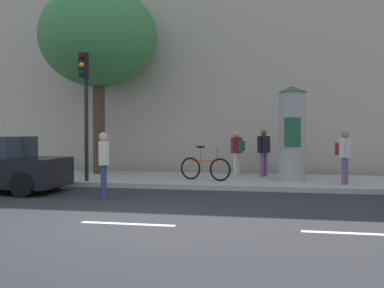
% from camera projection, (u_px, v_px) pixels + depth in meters
% --- Properties ---
extents(ground_plane, '(80.00, 80.00, 0.00)m').
position_uv_depth(ground_plane, '(128.00, 224.00, 8.33)').
color(ground_plane, '#2B2B2D').
extents(sidewalk_curb, '(36.00, 4.00, 0.15)m').
position_uv_depth(sidewalk_curb, '(198.00, 180.00, 15.19)').
color(sidewalk_curb, '#B2ADA3').
rests_on(sidewalk_curb, ground_plane).
extents(lane_markings, '(25.80, 0.16, 0.01)m').
position_uv_depth(lane_markings, '(128.00, 224.00, 8.33)').
color(lane_markings, silver).
rests_on(lane_markings, ground_plane).
extents(building_backdrop, '(36.00, 5.00, 9.43)m').
position_uv_depth(building_backdrop, '(219.00, 63.00, 19.96)').
color(building_backdrop, '#B7A893').
rests_on(building_backdrop, ground_plane).
extents(traffic_light, '(0.24, 0.45, 3.96)m').
position_uv_depth(traffic_light, '(85.00, 95.00, 14.02)').
color(traffic_light, black).
rests_on(traffic_light, sidewalk_curb).
extents(poster_column, '(0.91, 0.91, 2.98)m').
position_uv_depth(poster_column, '(292.00, 133.00, 14.34)').
color(poster_column, '#9E9B93').
rests_on(poster_column, sidewalk_curb).
extents(street_tree, '(4.30, 4.30, 6.85)m').
position_uv_depth(street_tree, '(99.00, 38.00, 16.65)').
color(street_tree, '#4C3826').
rests_on(street_tree, sidewalk_curb).
extents(pedestrian_in_red_top, '(0.39, 0.54, 1.68)m').
position_uv_depth(pedestrian_in_red_top, '(104.00, 160.00, 11.54)').
color(pedestrian_in_red_top, navy).
rests_on(pedestrian_in_red_top, ground_plane).
extents(pedestrian_near_pole, '(0.48, 0.65, 1.55)m').
position_uv_depth(pedestrian_near_pole, '(344.00, 153.00, 13.34)').
color(pedestrian_near_pole, '#724C84').
rests_on(pedestrian_near_pole, sidewalk_curb).
extents(pedestrian_in_light_jacket, '(0.43, 0.55, 1.62)m').
position_uv_depth(pedestrian_in_light_jacket, '(264.00, 149.00, 15.66)').
color(pedestrian_in_light_jacket, '#724C84').
rests_on(pedestrian_in_light_jacket, sidewalk_curb).
extents(pedestrian_with_backpack, '(0.48, 0.57, 1.55)m').
position_uv_depth(pedestrian_with_backpack, '(237.00, 149.00, 16.18)').
color(pedestrian_with_backpack, silver).
rests_on(pedestrian_with_backpack, sidewalk_curb).
extents(bicycle_leaning, '(1.71, 0.57, 1.09)m').
position_uv_depth(bicycle_leaning, '(205.00, 168.00, 14.40)').
color(bicycle_leaning, black).
rests_on(bicycle_leaning, sidewalk_curb).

